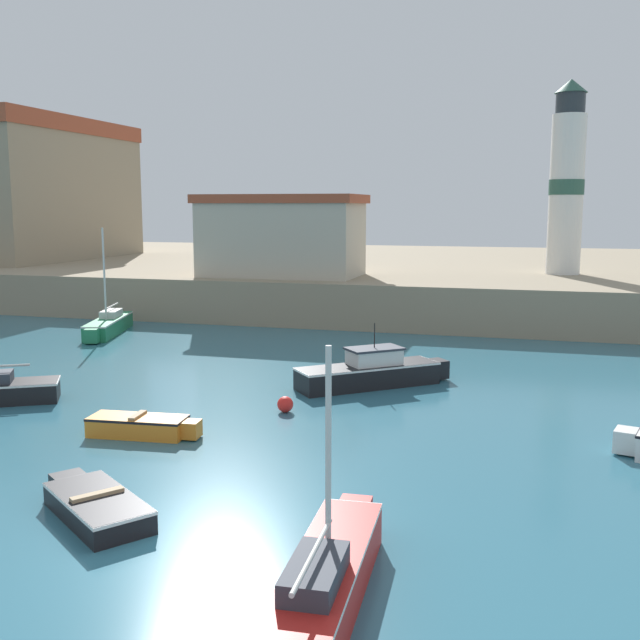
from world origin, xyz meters
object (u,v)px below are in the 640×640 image
(harbor_shed_near_wharf, at_px, (282,235))
(sailboat_green_1, at_px, (108,324))
(lighthouse, at_px, (567,182))
(dinghy_orange_0, at_px, (141,425))
(mooring_buoy, at_px, (285,404))
(sailboat_red_3, at_px, (324,584))
(dinghy_black_7, at_px, (95,504))
(church, at_px, (16,184))
(motorboat_black_4, at_px, (372,372))

(harbor_shed_near_wharf, bearing_deg, sailboat_green_1, -128.82)
(sailboat_green_1, bearing_deg, lighthouse, 31.71)
(dinghy_orange_0, height_order, mooring_buoy, dinghy_orange_0)
(sailboat_red_3, xyz_separation_m, harbor_shed_near_wharf, (-11.22, 30.99, 4.35))
(dinghy_orange_0, distance_m, dinghy_black_7, 5.65)
(dinghy_black_7, bearing_deg, harbor_shed_near_wharf, 100.99)
(sailboat_green_1, xyz_separation_m, dinghy_black_7, (12.23, -20.43, -0.21))
(mooring_buoy, distance_m, church, 43.27)
(dinghy_orange_0, xyz_separation_m, dinghy_black_7, (1.89, -5.32, -0.03))
(sailboat_red_3, distance_m, motorboat_black_4, 15.49)
(sailboat_green_1, distance_m, motorboat_black_4, 17.11)
(dinghy_black_7, distance_m, harbor_shed_near_wharf, 29.59)
(dinghy_orange_0, xyz_separation_m, church, (-28.44, 31.95, 7.91))
(sailboat_red_3, distance_m, church, 54.03)
(dinghy_orange_0, distance_m, motorboat_black_4, 9.21)
(church, relative_size, lighthouse, 1.52)
(sailboat_green_1, bearing_deg, motorboat_black_4, -25.70)
(church, bearing_deg, harbor_shed_near_wharf, -19.10)
(dinghy_orange_0, height_order, sailboat_red_3, sailboat_red_3)
(motorboat_black_4, relative_size, mooring_buoy, 10.24)
(sailboat_green_1, relative_size, harbor_shed_near_wharf, 0.64)
(dinghy_orange_0, xyz_separation_m, sailboat_red_3, (7.54, -7.61, 0.18))
(sailboat_red_3, distance_m, lighthouse, 37.77)
(sailboat_green_1, relative_size, motorboat_black_4, 1.14)
(harbor_shed_near_wharf, bearing_deg, dinghy_orange_0, -81.05)
(sailboat_green_1, height_order, sailboat_red_3, sailboat_green_1)
(sailboat_red_3, bearing_deg, church, 132.29)
(dinghy_black_7, height_order, mooring_buoy, dinghy_black_7)
(sailboat_red_3, bearing_deg, dinghy_orange_0, 134.71)
(dinghy_orange_0, bearing_deg, dinghy_black_7, -70.41)
(dinghy_black_7, bearing_deg, motorboat_black_4, 76.21)
(sailboat_green_1, bearing_deg, dinghy_orange_0, -55.62)
(harbor_shed_near_wharf, bearing_deg, motorboat_black_4, -60.81)
(dinghy_black_7, xyz_separation_m, harbor_shed_near_wharf, (-5.57, 28.70, 4.56))
(motorboat_black_4, bearing_deg, sailboat_green_1, 154.30)
(sailboat_green_1, relative_size, church, 0.35)
(dinghy_orange_0, height_order, motorboat_black_4, motorboat_black_4)
(church, bearing_deg, dinghy_black_7, -50.86)
(mooring_buoy, height_order, harbor_shed_near_wharf, harbor_shed_near_wharf)
(church, bearing_deg, dinghy_orange_0, -48.32)
(mooring_buoy, xyz_separation_m, church, (-31.61, 28.46, 7.96))
(dinghy_orange_0, bearing_deg, sailboat_green_1, 124.38)
(sailboat_red_3, xyz_separation_m, dinghy_black_7, (-5.64, 2.29, -0.21))
(dinghy_black_7, relative_size, harbor_shed_near_wharf, 0.37)
(sailboat_green_1, xyz_separation_m, harbor_shed_near_wharf, (6.65, 8.27, 4.35))
(dinghy_orange_0, relative_size, lighthouse, 0.29)
(motorboat_black_4, relative_size, church, 0.30)
(motorboat_black_4, bearing_deg, dinghy_orange_0, -123.51)
(sailboat_green_1, distance_m, mooring_buoy, 17.81)
(lighthouse, bearing_deg, dinghy_black_7, -106.85)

